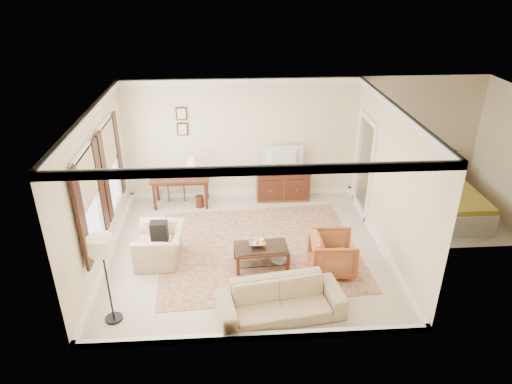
{
  "coord_description": "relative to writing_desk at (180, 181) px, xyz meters",
  "views": [
    {
      "loc": [
        -0.32,
        -7.71,
        5.14
      ],
      "look_at": [
        0.2,
        0.3,
        1.15
      ],
      "focal_mm": 32.0,
      "sensor_mm": 36.0,
      "label": 1
    }
  ],
  "objects": [
    {
      "name": "sofa",
      "position": [
        1.92,
        -4.0,
        -0.23
      ],
      "size": [
        2.09,
        0.9,
        0.79
      ],
      "primitive_type": "imported",
      "rotation": [
        0.0,
        0.0,
        0.16
      ],
      "color": "tan",
      "rests_on": "room_shell"
    },
    {
      "name": "annex_bedroom",
      "position": [
        5.95,
        -0.91,
        -0.29
      ],
      "size": [
        3.0,
        2.7,
        2.9
      ],
      "color": "beige",
      "rests_on": "ground"
    },
    {
      "name": "rug",
      "position": [
        1.71,
        -2.04,
        -0.62
      ],
      "size": [
        4.11,
        3.59,
        0.01
      ],
      "primitive_type": "cube",
      "rotation": [
        0.0,
        0.0,
        0.06
      ],
      "color": "maroon",
      "rests_on": "room_shell"
    },
    {
      "name": "tv",
      "position": [
        2.43,
        0.14,
        0.62
      ],
      "size": [
        0.93,
        0.53,
        0.12
      ],
      "primitive_type": "imported",
      "rotation": [
        0.0,
        0.0,
        3.14
      ],
      "color": "black",
      "rests_on": "sideboard"
    },
    {
      "name": "desk_lamp",
      "position": [
        0.32,
        0.0,
        0.36
      ],
      "size": [
        0.32,
        0.32,
        0.5
      ],
      "primitive_type": null,
      "color": "silver",
      "rests_on": "writing_desk"
    },
    {
      "name": "framed_prints",
      "position": [
        0.1,
        0.41,
        1.31
      ],
      "size": [
        0.25,
        0.04,
        0.68
      ],
      "primitive_type": null,
      "color": "#431F13",
      "rests_on": "room_shell"
    },
    {
      "name": "striped_armchair",
      "position": [
        3.01,
        -2.85,
        -0.22
      ],
      "size": [
        0.79,
        0.84,
        0.82
      ],
      "primitive_type": "imported",
      "rotation": [
        0.0,
        0.0,
        1.51
      ],
      "color": "#984021",
      "rests_on": "room_shell"
    },
    {
      "name": "backpack",
      "position": [
        -0.2,
        -2.31,
        0.06
      ],
      "size": [
        0.29,
        0.36,
        0.4
      ],
      "primitive_type": "cube",
      "rotation": [
        0.0,
        0.0,
        -1.8
      ],
      "color": "black",
      "rests_on": "club_armchair"
    },
    {
      "name": "window_front",
      "position": [
        -1.24,
        -2.76,
        0.92
      ],
      "size": [
        0.12,
        1.56,
        1.8
      ],
      "primitive_type": null,
      "color": "#CCB284",
      "rests_on": "room_shell"
    },
    {
      "name": "room_shell",
      "position": [
        1.46,
        -2.06,
        1.84
      ],
      "size": [
        5.51,
        5.01,
        2.91
      ],
      "color": "beige",
      "rests_on": "ground"
    },
    {
      "name": "sideboard",
      "position": [
        2.43,
        0.16,
        -0.24
      ],
      "size": [
        1.27,
        0.49,
        0.78
      ],
      "primitive_type": "cube",
      "color": "brown",
      "rests_on": "room_shell"
    },
    {
      "name": "writing_desk",
      "position": [
        0.0,
        0.0,
        0.0
      ],
      "size": [
        1.35,
        0.68,
        0.74
      ],
      "color": "#431F13",
      "rests_on": "room_shell"
    },
    {
      "name": "fruit_bowl",
      "position": [
        1.63,
        -2.53,
        -0.15
      ],
      "size": [
        0.42,
        0.42,
        0.1
      ],
      "primitive_type": "imported",
      "color": "silver",
      "rests_on": "coffee_table"
    },
    {
      "name": "floor_lamp",
      "position": [
        -0.79,
        -3.93,
        0.69
      ],
      "size": [
        0.39,
        0.39,
        1.57
      ],
      "color": "black",
      "rests_on": "room_shell"
    },
    {
      "name": "club_armchair",
      "position": [
        -0.21,
        -2.29,
        -0.18
      ],
      "size": [
        0.7,
        1.05,
        0.9
      ],
      "primitive_type": "imported",
      "rotation": [
        0.0,
        0.0,
        -1.61
      ],
      "color": "tan",
      "rests_on": "room_shell"
    },
    {
      "name": "window_rear",
      "position": [
        -1.24,
        -1.16,
        0.92
      ],
      "size": [
        0.12,
        1.56,
        1.8
      ],
      "primitive_type": null,
      "color": "#CCB284",
      "rests_on": "room_shell"
    },
    {
      "name": "coffee_table",
      "position": [
        1.71,
        -2.6,
        -0.31
      ],
      "size": [
        1.03,
        0.64,
        0.42
      ],
      "rotation": [
        0.0,
        0.0,
        0.07
      ],
      "color": "#431F13",
      "rests_on": "room_shell"
    },
    {
      "name": "book_b",
      "position": [
        1.98,
        -2.61,
        -0.46
      ],
      "size": [
        0.24,
        0.19,
        0.38
      ],
      "primitive_type": "imported",
      "rotation": [
        0.0,
        0.0,
        -0.65
      ],
      "color": "brown",
      "rests_on": "coffee_table"
    },
    {
      "name": "doorway",
      "position": [
        4.17,
        -0.56,
        0.45
      ],
      "size": [
        0.1,
        1.12,
        2.25
      ],
      "primitive_type": null,
      "color": "white",
      "rests_on": "room_shell"
    },
    {
      "name": "desk_chair",
      "position": [
        -0.14,
        0.35,
        -0.1
      ],
      "size": [
        0.46,
        0.46,
        1.05
      ],
      "primitive_type": null,
      "rotation": [
        0.0,
        0.0,
        -0.02
      ],
      "color": "brown",
      "rests_on": "room_shell"
    },
    {
      "name": "book_a",
      "position": [
        1.64,
        -2.5,
        -0.46
      ],
      "size": [
        0.28,
        0.13,
        0.38
      ],
      "primitive_type": "imported",
      "rotation": [
        0.0,
        0.0,
        0.35
      ],
      "color": "brown",
      "rests_on": "coffee_table"
    }
  ]
}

